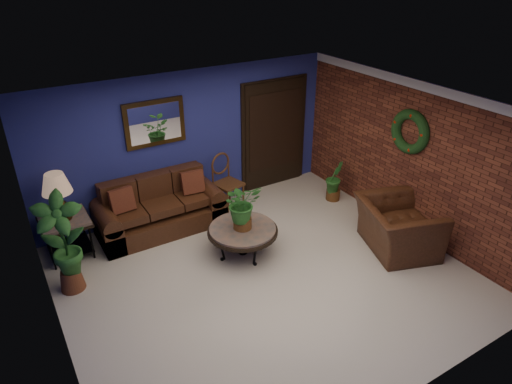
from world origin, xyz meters
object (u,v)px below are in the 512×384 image
coffee_table (243,231)px  end_table (66,227)px  table_lamp (57,191)px  side_chair (225,178)px  armchair (397,227)px  sofa (159,211)px

coffee_table → end_table: end_table is taller
table_lamp → side_chair: bearing=1.5°
table_lamp → side_chair: 2.83m
end_table → armchair: 5.11m
sofa → coffee_table: sofa is taller
end_table → armchair: (4.45, -2.50, -0.11)m
coffee_table → table_lamp: size_ratio=1.51×
table_lamp → side_chair: table_lamp is taller
sofa → table_lamp: (-1.48, -0.03, 0.81)m
armchair → side_chair: bearing=52.1°
end_table → table_lamp: table_lamp is taller
sofa → end_table: 1.50m
sofa → side_chair: size_ratio=2.00×
sofa → end_table: (-1.48, -0.03, 0.20)m
sofa → end_table: size_ratio=2.90×
armchair → coffee_table: bearing=81.2°
side_chair → coffee_table: bearing=-121.7°
sofa → end_table: sofa is taller
sofa → end_table: bearing=-178.9°
end_table → table_lamp: (0.00, -0.00, 0.62)m
sofa → side_chair: bearing=2.0°
side_chair → armchair: side_chair is taller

